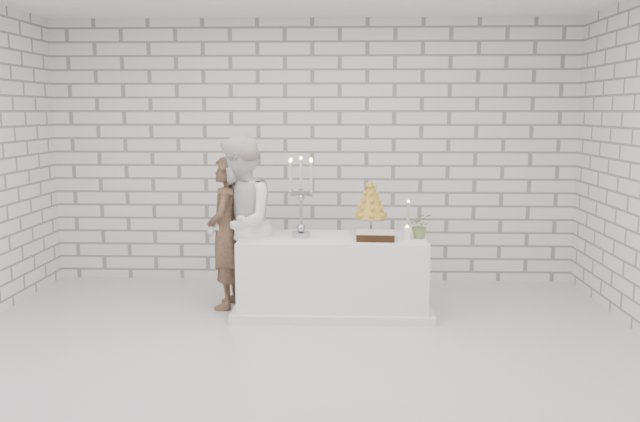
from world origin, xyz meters
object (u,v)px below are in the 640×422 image
Objects in this scene: groom at (226,233)px; candelabra at (301,197)px; croquembouche at (371,207)px; bride at (239,225)px; cake_table at (333,274)px.

candelabra reaches higher than groom.
bride is at bearing -172.60° from croquembouche.
groom is at bearing 173.22° from cake_table.
croquembouche is (0.68, 0.17, -0.12)m from candelabra.
groom is at bearing -136.92° from bride.
cake_table is 3.31× the size of croquembouche.
bride is (-0.91, -0.01, 0.49)m from cake_table.
groom is 1.47m from croquembouche.
cake_table is 0.76m from croquembouche.
candelabra reaches higher than croquembouche.
groom is 0.24m from bride.
croquembouche is at bearing 22.60° from cake_table.
candelabra is 0.71m from croquembouche.
bride is at bearing 50.32° from groom.
groom is 0.86m from candelabra.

